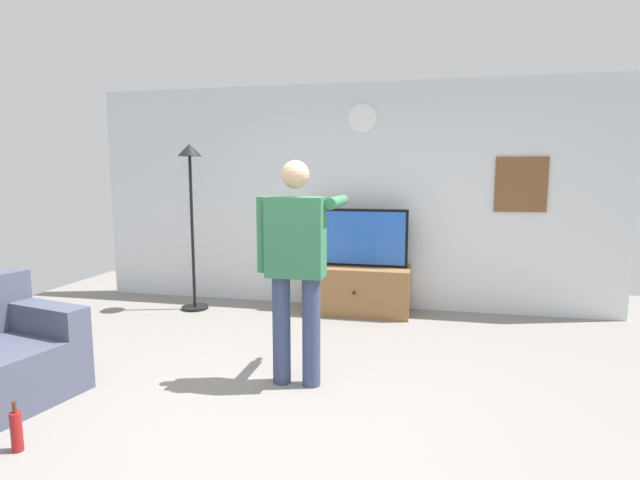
{
  "coord_description": "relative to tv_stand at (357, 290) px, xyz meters",
  "views": [
    {
      "loc": [
        0.97,
        -2.99,
        1.63
      ],
      "look_at": [
        0.06,
        1.2,
        1.05
      ],
      "focal_mm": 27.44,
      "sensor_mm": 36.0,
      "label": 1
    }
  ],
  "objects": [
    {
      "name": "ground_plane",
      "position": [
        -0.21,
        -2.6,
        -0.28
      ],
      "size": [
        8.4,
        8.4,
        0.0
      ],
      "primitive_type": "plane",
      "color": "gray"
    },
    {
      "name": "back_wall",
      "position": [
        -0.21,
        0.35,
        1.07
      ],
      "size": [
        6.4,
        0.1,
        2.7
      ],
      "primitive_type": "cube",
      "color": "silver",
      "rests_on": "ground_plane"
    },
    {
      "name": "tv_stand",
      "position": [
        0.0,
        0.0,
        0.0
      ],
      "size": [
        1.22,
        0.55,
        0.55
      ],
      "color": "olive",
      "rests_on": "ground_plane"
    },
    {
      "name": "television",
      "position": [
        0.0,
        0.05,
        0.61
      ],
      "size": [
        1.15,
        0.07,
        0.67
      ],
      "color": "black",
      "rests_on": "tv_stand"
    },
    {
      "name": "wall_clock",
      "position": [
        0.0,
        0.29,
        2.0
      ],
      "size": [
        0.34,
        0.03,
        0.34
      ],
      "primitive_type": "cylinder",
      "rotation": [
        1.57,
        0.0,
        0.0
      ],
      "color": "white"
    },
    {
      "name": "framed_picture",
      "position": [
        1.8,
        0.3,
        1.24
      ],
      "size": [
        0.56,
        0.04,
        0.62
      ],
      "primitive_type": "cube",
      "color": "brown"
    },
    {
      "name": "floor_lamp",
      "position": [
        -1.96,
        -0.25,
        1.14
      ],
      "size": [
        0.32,
        0.32,
        1.98
      ],
      "color": "black",
      "rests_on": "ground_plane"
    },
    {
      "name": "person_standing_nearer_lamp",
      "position": [
        -0.19,
        -2.05,
        0.71
      ],
      "size": [
        0.61,
        0.78,
        1.73
      ],
      "color": "#384266",
      "rests_on": "ground_plane"
    },
    {
      "name": "beverage_bottle",
      "position": [
        -1.56,
        -3.32,
        -0.15
      ],
      "size": [
        0.07,
        0.07,
        0.31
      ],
      "color": "maroon",
      "rests_on": "ground_plane"
    }
  ]
}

